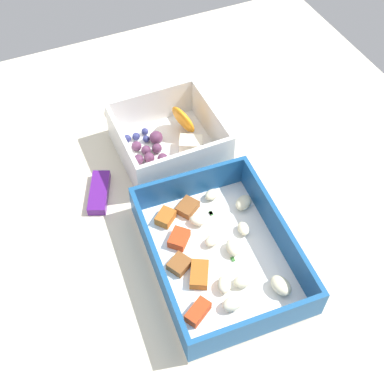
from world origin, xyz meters
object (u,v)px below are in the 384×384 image
Objects in this scene: candy_bar at (99,192)px; pasta_container at (218,253)px; paper_cup_liner at (125,107)px; fruit_bowl at (169,141)px.

pasta_container is at bearing -146.64° from candy_bar.
pasta_container is 5.94× the size of paper_cup_liner.
pasta_container reaches higher than paper_cup_liner.
fruit_bowl reaches higher than pasta_container.
candy_bar is (15.85, 10.43, -0.88)cm from pasta_container.
fruit_bowl reaches higher than candy_bar.
paper_cup_liner is (14.79, -8.88, 0.41)cm from candy_bar.
fruit_bowl is at bearing -72.66° from candy_bar.
paper_cup_liner is at bearing 15.48° from fruit_bowl.
pasta_container is 3.27× the size of candy_bar.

